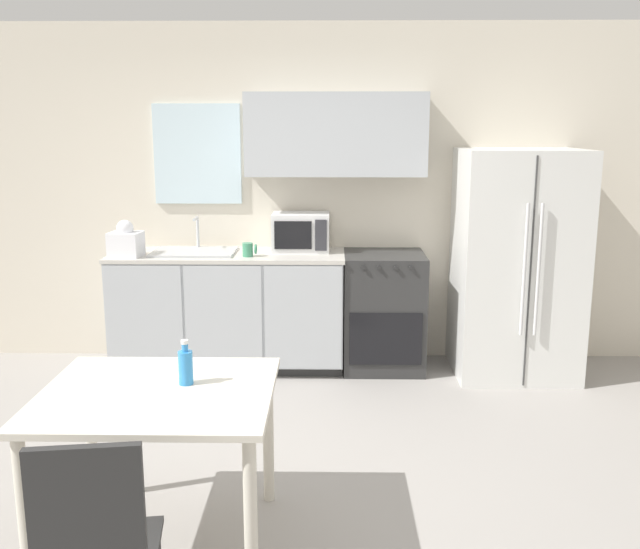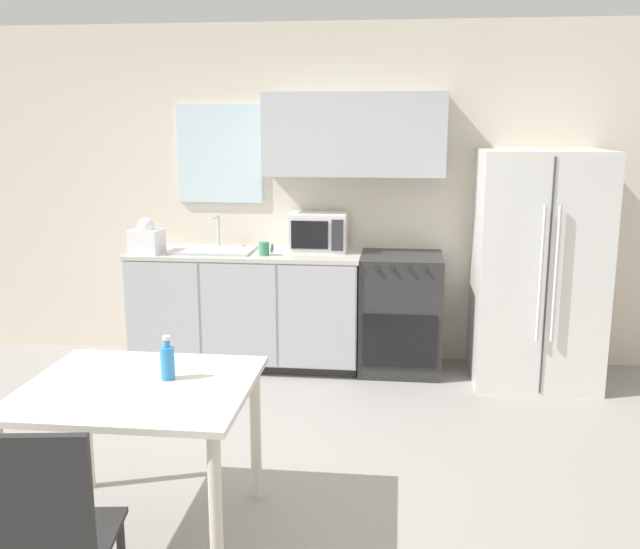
% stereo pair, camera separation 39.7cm
% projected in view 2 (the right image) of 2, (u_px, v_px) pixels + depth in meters
% --- Properties ---
extents(ground_plane, '(12.00, 12.00, 0.00)m').
position_uv_depth(ground_plane, '(242.00, 480.00, 3.93)').
color(ground_plane, gray).
extents(wall_back, '(12.00, 0.38, 2.70)m').
position_uv_depth(wall_back, '(304.00, 187.00, 5.78)').
color(wall_back, beige).
rests_on(wall_back, ground_plane).
extents(kitchen_counter, '(1.83, 0.62, 0.93)m').
position_uv_depth(kitchen_counter, '(247.00, 308.00, 5.73)').
color(kitchen_counter, '#333333').
rests_on(kitchen_counter, ground_plane).
extents(oven_range, '(0.63, 0.61, 0.93)m').
position_uv_depth(oven_range, '(400.00, 313.00, 5.60)').
color(oven_range, '#2D2D2D').
rests_on(oven_range, ground_plane).
extents(refrigerator, '(0.91, 0.81, 1.74)m').
position_uv_depth(refrigerator, '(537.00, 268.00, 5.32)').
color(refrigerator, silver).
rests_on(refrigerator, ground_plane).
extents(kitchen_sink, '(0.64, 0.44, 0.27)m').
position_uv_depth(kitchen_sink, '(213.00, 249.00, 5.66)').
color(kitchen_sink, '#B7BABC').
rests_on(kitchen_sink, kitchen_counter).
extents(microwave, '(0.45, 0.32, 0.30)m').
position_uv_depth(microwave, '(319.00, 232.00, 5.65)').
color(microwave, silver).
rests_on(microwave, kitchen_counter).
extents(coffee_mug, '(0.11, 0.08, 0.10)m').
position_uv_depth(coffee_mug, '(265.00, 249.00, 5.47)').
color(coffee_mug, '#3F8C66').
rests_on(coffee_mug, kitchen_counter).
extents(grocery_bag_0, '(0.25, 0.22, 0.28)m').
position_uv_depth(grocery_bag_0, '(146.00, 238.00, 5.54)').
color(grocery_bag_0, white).
rests_on(grocery_bag_0, kitchen_counter).
extents(dining_table, '(1.04, 0.93, 0.76)m').
position_uv_depth(dining_table, '(139.00, 406.00, 3.28)').
color(dining_table, beige).
rests_on(dining_table, ground_plane).
extents(dining_chair_near, '(0.45, 0.45, 0.93)m').
position_uv_depth(dining_chair_near, '(49.00, 530.00, 2.49)').
color(dining_chair_near, '#282828').
rests_on(dining_chair_near, ground_plane).
extents(drink_bottle, '(0.07, 0.07, 0.21)m').
position_uv_depth(drink_bottle, '(167.00, 362.00, 3.31)').
color(drink_bottle, '#338CD8').
rests_on(drink_bottle, dining_table).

